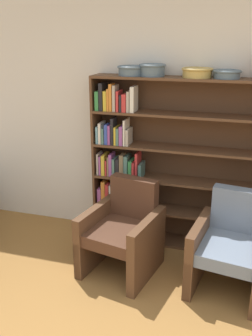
% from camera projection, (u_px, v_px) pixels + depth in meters
% --- Properties ---
extents(wall_back, '(12.00, 0.06, 2.75)m').
position_uv_depth(wall_back, '(180.00, 118.00, 3.92)').
color(wall_back, silver).
rests_on(wall_back, ground).
extents(bookshelf, '(1.99, 0.30, 1.81)m').
position_uv_depth(bookshelf, '(166.00, 166.00, 3.95)').
color(bookshelf, brown).
rests_on(bookshelf, ground).
extents(bowl_olive, '(0.28, 0.28, 0.10)m').
position_uv_depth(bowl_olive, '(131.00, 70.00, 3.71)').
color(bowl_olive, slate).
rests_on(bowl_olive, bookshelf).
extents(bowl_copper, '(0.27, 0.27, 0.12)m').
position_uv_depth(bowl_copper, '(152.00, 69.00, 3.65)').
color(bowl_copper, slate).
rests_on(bowl_copper, bookshelf).
extents(bowl_cream, '(0.30, 0.30, 0.09)m').
position_uv_depth(bowl_cream, '(197.00, 72.00, 3.54)').
color(bowl_cream, tan).
rests_on(bowl_cream, bookshelf).
extents(bowl_terracotta, '(0.27, 0.27, 0.08)m').
position_uv_depth(bowl_terracotta, '(227.00, 74.00, 3.47)').
color(bowl_terracotta, slate).
rests_on(bowl_terracotta, bookshelf).
extents(armchair_leather, '(0.76, 0.80, 0.88)m').
position_uv_depth(armchair_leather, '(123.00, 232.00, 3.62)').
color(armchair_leather, brown).
rests_on(armchair_leather, ground).
extents(armchair_cushioned, '(0.74, 0.77, 0.88)m').
position_uv_depth(armchair_cushioned, '(231.00, 248.00, 3.35)').
color(armchair_cushioned, brown).
rests_on(armchair_cushioned, ground).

